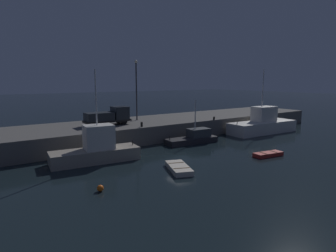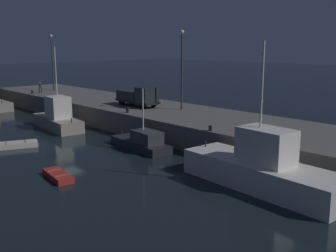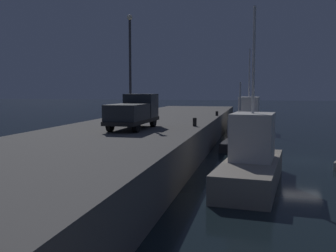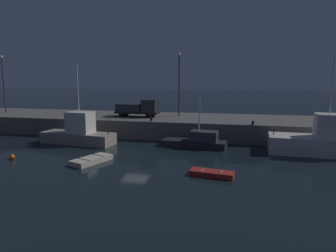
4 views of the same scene
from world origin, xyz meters
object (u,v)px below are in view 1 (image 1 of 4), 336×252
object	(u,v)px
fishing_boat_blue	(194,138)
bollard_east	(214,118)
fishing_trawler_red	(96,149)
utility_truck	(109,116)
fishing_boat_white	(263,125)
bollard_central	(142,124)
rowboat_white_mid	(179,168)
lamp_post_east	(136,86)
mooring_buoy_near	(100,188)
dinghy_orange_near	(268,154)

from	to	relation	value
fishing_boat_blue	bollard_east	world-z (taller)	fishing_boat_blue
fishing_trawler_red	utility_truck	bearing A→B (deg)	58.68
fishing_boat_white	bollard_central	distance (m)	19.76
fishing_boat_white	rowboat_white_mid	size ratio (longest dim) A/B	2.86
fishing_boat_white	rowboat_white_mid	world-z (taller)	fishing_boat_white
utility_truck	bollard_east	xyz separation A→B (m)	(14.80, -4.16, -0.95)
fishing_boat_white	lamp_post_east	world-z (taller)	lamp_post_east
fishing_trawler_red	bollard_central	distance (m)	8.71
fishing_boat_blue	utility_truck	xyz separation A→B (m)	(-8.83, 6.68, 2.78)
bollard_central	mooring_buoy_near	bearing A→B (deg)	-131.02
fishing_trawler_red	mooring_buoy_near	size ratio (longest dim) A/B	18.43
utility_truck	fishing_boat_blue	bearing A→B (deg)	-37.08
fishing_boat_white	mooring_buoy_near	world-z (taller)	fishing_boat_white
fishing_boat_blue	utility_truck	distance (m)	11.42
dinghy_orange_near	rowboat_white_mid	xyz separation A→B (m)	(-10.91, 1.52, 0.02)
bollard_central	lamp_post_east	bearing A→B (deg)	66.75
fishing_boat_white	bollard_east	size ratio (longest dim) A/B	26.16
fishing_trawler_red	rowboat_white_mid	xyz separation A→B (m)	(5.03, -6.98, -1.02)
fishing_boat_white	bollard_east	xyz separation A→B (m)	(-7.37, 3.08, 1.22)
lamp_post_east	rowboat_white_mid	bearing A→B (deg)	-106.44
dinghy_orange_near	fishing_trawler_red	bearing A→B (deg)	151.94
fishing_trawler_red	bollard_central	world-z (taller)	fishing_trawler_red
dinghy_orange_near	rowboat_white_mid	world-z (taller)	rowboat_white_mid
fishing_trawler_red	rowboat_white_mid	world-z (taller)	fishing_trawler_red
fishing_trawler_red	fishing_boat_blue	size ratio (longest dim) A/B	1.27
mooring_buoy_near	bollard_central	bearing A→B (deg)	48.98
fishing_boat_white	lamp_post_east	distance (m)	20.19
fishing_trawler_red	fishing_boat_blue	world-z (taller)	fishing_trawler_red
dinghy_orange_near	fishing_boat_white	bearing A→B (deg)	39.59
utility_truck	bollard_central	size ratio (longest dim) A/B	9.78
fishing_trawler_red	utility_truck	distance (m)	9.45
utility_truck	rowboat_white_mid	bearing A→B (deg)	-89.02
fishing_boat_blue	utility_truck	world-z (taller)	fishing_boat_blue
fishing_trawler_red	mooring_buoy_near	world-z (taller)	fishing_trawler_red
fishing_trawler_red	dinghy_orange_near	size ratio (longest dim) A/B	2.60
mooring_buoy_near	bollard_east	world-z (taller)	bollard_east
fishing_boat_blue	lamp_post_east	world-z (taller)	lamp_post_east
fishing_boat_blue	mooring_buoy_near	xyz separation A→B (m)	(-16.31, -8.82, -0.43)
utility_truck	fishing_trawler_red	bearing A→B (deg)	-121.32
dinghy_orange_near	fishing_boat_blue	bearing A→B (deg)	103.54
fishing_boat_white	rowboat_white_mid	bearing A→B (deg)	-160.90
lamp_post_east	bollard_east	xyz separation A→B (m)	(9.60, -6.09, -4.75)
fishing_trawler_red	fishing_boat_white	world-z (taller)	fishing_boat_white
fishing_boat_white	lamp_post_east	xyz separation A→B (m)	(-16.97, 9.16, 5.97)
fishing_boat_white	utility_truck	bearing A→B (deg)	161.92
fishing_trawler_red	bollard_central	size ratio (longest dim) A/B	14.85
fishing_trawler_red	bollard_east	world-z (taller)	fishing_trawler_red
rowboat_white_mid	lamp_post_east	bearing A→B (deg)	73.56
rowboat_white_mid	fishing_boat_blue	bearing A→B (deg)	43.53
fishing_trawler_red	bollard_east	distance (m)	19.96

